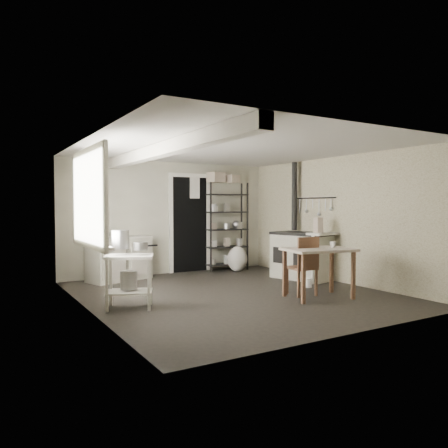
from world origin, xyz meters
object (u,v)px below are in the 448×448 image
prep_table (129,279)px  work_table (318,273)px  shelf_rack (227,226)px  stove (302,256)px  stockpot (120,239)px  flour_sack (237,260)px  chair (302,264)px  base_cabinets (119,256)px

prep_table → work_table: size_ratio=0.73×
shelf_rack → stove: (0.63, -1.77, -0.51)m
shelf_rack → stockpot: bearing=-135.1°
prep_table → stockpot: (-0.09, 0.09, 0.54)m
prep_table → stockpot: bearing=134.0°
stockpot → flour_sack: size_ratio=0.48×
prep_table → stove: stove is taller
flour_sack → prep_table: bearing=-145.9°
work_table → chair: size_ratio=1.08×
prep_table → stove: size_ratio=0.64×
stove → flour_sack: (-0.56, 1.42, -0.20)m
flour_sack → base_cabinets: bearing=175.0°
stockpot → stove: (3.71, 0.55, -0.50)m
base_cabinets → work_table: (2.12, -3.09, -0.08)m
base_cabinets → chair: size_ratio=1.35×
work_table → chair: bearing=105.7°
stove → flour_sack: bearing=98.0°
stockpot → shelf_rack: bearing=36.9°
stove → work_table: bearing=-136.5°
stockpot → chair: bearing=-12.7°
stove → work_table: stove is taller
shelf_rack → flour_sack: bearing=-71.8°
prep_table → base_cabinets: size_ratio=0.59×
shelf_rack → chair: bearing=-89.6°
base_cabinets → work_table: size_ratio=1.25×
stove → work_table: (-0.94, -1.45, -0.06)m
work_table → stove: bearing=57.2°
prep_table → shelf_rack: shelf_rack is taller
prep_table → shelf_rack: size_ratio=0.38×
prep_table → flour_sack: size_ratio=1.37×
flour_sack → stove: bearing=-68.4°
stove → flour_sack: 1.55m
shelf_rack → flour_sack: size_ratio=3.57×
base_cabinets → work_table: bearing=-73.6°
stockpot → stove: bearing=8.4°
work_table → chair: (-0.08, 0.29, 0.10)m
base_cabinets → flour_sack: 2.51m
shelf_rack → work_table: 3.28m
stockpot → stove: stockpot is taller
base_cabinets → shelf_rack: size_ratio=0.65×
stockpot → shelf_rack: size_ratio=0.13×
chair → flour_sack: chair is taller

